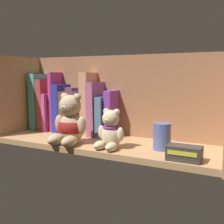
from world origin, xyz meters
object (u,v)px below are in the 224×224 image
Objects in this scene: book_6 at (77,110)px; book_2 at (53,112)px; book_3 at (57,102)px; book_7 at (83,112)px; pillar_candle at (162,136)px; book_8 at (90,104)px; book_9 at (98,109)px; book_4 at (63,108)px; book_11 at (112,114)px; book_0 at (41,101)px; book_1 at (48,104)px; book_5 at (70,111)px; teddy_bear_larger at (70,124)px; small_product_box at (184,153)px; teddy_bear_smaller at (110,132)px; book_10 at (105,116)px.

book_2 is at bearing 180.00° from book_6.
book_3 is 1.44× the size of book_7.
book_7 reaches higher than pillar_candle.
book_6 is 7.02cm from book_8.
book_2 reaches higher than pillar_candle.
book_9 reaches higher than book_2.
book_4 is at bearing 180.00° from book_8.
book_2 is 29.22cm from book_11.
book_1 is at bearing 0.00° from book_0.
book_7 is at bearing 0.00° from book_5.
teddy_bear_larger is 40.82cm from small_product_box.
book_9 is 1.62× the size of teddy_bear_smaller.
book_11 is at bearing 0.00° from book_3.
book_10 is at bearing 0.00° from book_8.
book_10 is 3.44cm from book_11.
teddy_bear_smaller reaches higher than small_product_box.
book_3 reaches higher than book_2.
book_9 reaches higher than book_11.
book_4 reaches higher than book_6.
book_0 is 60.75cm from pillar_candle.
book_10 is 0.88× the size of teddy_bear_larger.
book_4 is 2.31× the size of pillar_candle.
book_9 is 6.75cm from book_11.
book_3 is 1.32× the size of book_6.
book_2 reaches higher than book_10.
pillar_candle is at bearing 137.19° from small_product_box.
book_5 is 0.91× the size of book_6.
book_7 is at bearing 0.00° from book_6.
book_2 is 27.67cm from teddy_bear_larger.
book_6 is 19.62cm from teddy_bear_larger.
book_2 is 25.97cm from book_10.
book_9 is at bearing 180.00° from book_10.
book_0 is 8.72cm from book_3.
book_2 is 22.80cm from book_9.
book_6 is at bearing 165.42° from pillar_candle.
book_9 reaches higher than book_6.
book_0 is 2.56× the size of small_product_box.
book_11 reaches higher than book_2.
book_4 is 49.05cm from pillar_candle.
pillar_candle is at bearing -11.19° from book_2.
book_9 is 17.66cm from teddy_bear_larger.
small_product_box is at bearing -5.40° from teddy_bear_smaller.
book_11 is at bearing 66.24° from teddy_bear_larger.
book_10 is 1.19× the size of teddy_bear_smaller.
book_1 is 0.89× the size of book_8.
book_4 is at bearing 0.00° from book_3.
pillar_candle is (59.32, -10.44, -7.87)cm from book_0.
book_8 is (6.36, 0.00, 2.96)cm from book_6.
book_2 is 0.94× the size of book_5.
book_9 is 32.47cm from pillar_candle.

